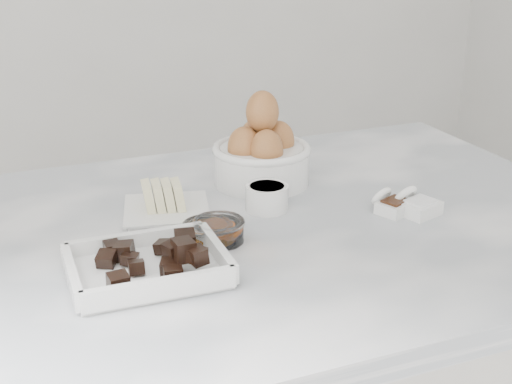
% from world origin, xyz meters
% --- Properties ---
extents(marble_slab, '(1.20, 0.80, 0.04)m').
position_xyz_m(marble_slab, '(0.00, 0.00, 0.92)').
color(marble_slab, silver).
rests_on(marble_slab, cabinet).
extents(chocolate_dish, '(0.22, 0.17, 0.06)m').
position_xyz_m(chocolate_dish, '(-0.20, -0.11, 0.96)').
color(chocolate_dish, white).
rests_on(chocolate_dish, marble_slab).
extents(butter_plate, '(0.17, 0.17, 0.06)m').
position_xyz_m(butter_plate, '(-0.12, 0.08, 0.96)').
color(butter_plate, white).
rests_on(butter_plate, marble_slab).
extents(sugar_ramekin, '(0.07, 0.07, 0.04)m').
position_xyz_m(sugar_ramekin, '(0.05, 0.04, 0.96)').
color(sugar_ramekin, white).
rests_on(sugar_ramekin, marble_slab).
extents(egg_bowl, '(0.18, 0.18, 0.17)m').
position_xyz_m(egg_bowl, '(0.09, 0.16, 1.00)').
color(egg_bowl, white).
rests_on(egg_bowl, marble_slab).
extents(honey_bowl, '(0.08, 0.08, 0.03)m').
position_xyz_m(honey_bowl, '(-0.09, -0.04, 0.96)').
color(honey_bowl, white).
rests_on(honey_bowl, marble_slab).
extents(zest_bowl, '(0.08, 0.08, 0.04)m').
position_xyz_m(zest_bowl, '(-0.07, -0.04, 0.96)').
color(zest_bowl, white).
rests_on(zest_bowl, marble_slab).
extents(vanilla_spoon, '(0.07, 0.08, 0.04)m').
position_xyz_m(vanilla_spoon, '(0.23, -0.05, 0.95)').
color(vanilla_spoon, white).
rests_on(vanilla_spoon, marble_slab).
extents(salt_spoon, '(0.07, 0.09, 0.05)m').
position_xyz_m(salt_spoon, '(0.27, -0.07, 0.96)').
color(salt_spoon, white).
rests_on(salt_spoon, marble_slab).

